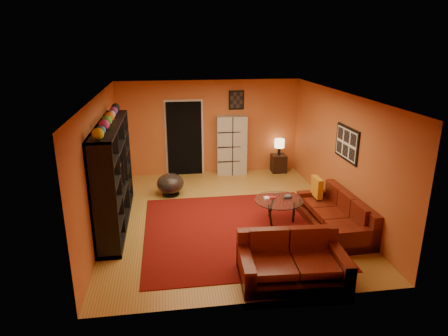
{
  "coord_description": "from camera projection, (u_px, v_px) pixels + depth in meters",
  "views": [
    {
      "loc": [
        -1.18,
        -7.79,
        3.66
      ],
      "look_at": [
        -0.02,
        0.1,
        1.06
      ],
      "focal_mm": 32.0,
      "sensor_mm": 36.0,
      "label": 1
    }
  ],
  "objects": [
    {
      "name": "throw_pillow",
      "position": [
        317.0,
        187.0,
        8.52
      ],
      "size": [
        0.12,
        0.42,
        0.42
      ],
      "primitive_type": "cube",
      "color": "orange",
      "rests_on": "sofa"
    },
    {
      "name": "loveseat",
      "position": [
        291.0,
        260.0,
        6.37
      ],
      "size": [
        1.73,
        1.1,
        0.85
      ],
      "rotation": [
        0.0,
        0.0,
        1.51
      ],
      "color": "#4A1109",
      "rests_on": "rug"
    },
    {
      "name": "wall_left",
      "position": [
        101.0,
        164.0,
        7.88
      ],
      "size": [
        0.0,
        6.0,
        6.0
      ],
      "primitive_type": "plane",
      "rotation": [
        1.57,
        0.0,
        1.57
      ],
      "color": "#B85828",
      "rests_on": "floor"
    },
    {
      "name": "tv",
      "position": [
        116.0,
        178.0,
        7.94
      ],
      "size": [
        0.98,
        0.13,
        0.57
      ],
      "primitive_type": "imported",
      "rotation": [
        0.0,
        0.0,
        1.57
      ],
      "color": "black",
      "rests_on": "entertainment_unit"
    },
    {
      "name": "side_table",
      "position": [
        279.0,
        163.0,
        11.41
      ],
      "size": [
        0.4,
        0.4,
        0.5
      ],
      "primitive_type": "cube",
      "rotation": [
        0.0,
        0.0,
        -0.01
      ],
      "color": "black",
      "rests_on": "floor"
    },
    {
      "name": "bowl_chair",
      "position": [
        170.0,
        184.0,
        9.69
      ],
      "size": [
        0.66,
        0.66,
        0.54
      ],
      "color": "black",
      "rests_on": "floor"
    },
    {
      "name": "sofa",
      "position": [
        338.0,
        216.0,
        7.96
      ],
      "size": [
        0.9,
        2.08,
        0.85
      ],
      "rotation": [
        0.0,
        0.0,
        0.03
      ],
      "color": "#4A1109",
      "rests_on": "rug"
    },
    {
      "name": "entertainment_unit",
      "position": [
        113.0,
        175.0,
        7.99
      ],
      "size": [
        0.45,
        3.0,
        2.1
      ],
      "primitive_type": "cube",
      "color": "black",
      "rests_on": "floor"
    },
    {
      "name": "rug",
      "position": [
        236.0,
        230.0,
        7.98
      ],
      "size": [
        3.6,
        3.6,
        0.01
      ],
      "primitive_type": "cube",
      "color": "#530B09",
      "rests_on": "floor"
    },
    {
      "name": "ceiling",
      "position": [
        226.0,
        95.0,
        7.82
      ],
      "size": [
        6.0,
        6.0,
        0.0
      ],
      "primitive_type": "plane",
      "rotation": [
        3.14,
        0.0,
        0.0
      ],
      "color": "white",
      "rests_on": "wall_back"
    },
    {
      "name": "wall_front",
      "position": [
        259.0,
        221.0,
        5.4
      ],
      "size": [
        6.0,
        0.0,
        6.0
      ],
      "primitive_type": "plane",
      "rotation": [
        -1.57,
        0.0,
        0.0
      ],
      "color": "#B85828",
      "rests_on": "floor"
    },
    {
      "name": "floor",
      "position": [
        225.0,
        216.0,
        8.63
      ],
      "size": [
        6.0,
        6.0,
        0.0
      ],
      "primitive_type": "plane",
      "color": "olive",
      "rests_on": "ground"
    },
    {
      "name": "wall_art_back",
      "position": [
        236.0,
        100.0,
        10.9
      ],
      "size": [
        0.42,
        0.03,
        0.52
      ],
      "primitive_type": "cube",
      "color": "black",
      "rests_on": "wall_back"
    },
    {
      "name": "doorway",
      "position": [
        184.0,
        139.0,
        11.0
      ],
      "size": [
        0.95,
        0.1,
        2.04
      ],
      "primitive_type": "cube",
      "color": "black",
      "rests_on": "floor"
    },
    {
      "name": "storage_cabinet",
      "position": [
        232.0,
        145.0,
        11.09
      ],
      "size": [
        0.84,
        0.4,
        1.65
      ],
      "primitive_type": "cube",
      "rotation": [
        0.0,
        0.0,
        -0.05
      ],
      "color": "#B2ACA4",
      "rests_on": "floor"
    },
    {
      "name": "coffee_table",
      "position": [
        279.0,
        202.0,
        8.18
      ],
      "size": [
        1.0,
        1.0,
        0.5
      ],
      "rotation": [
        0.0,
        0.0,
        -0.31
      ],
      "color": "silver",
      "rests_on": "floor"
    },
    {
      "name": "wall_right",
      "position": [
        340.0,
        153.0,
        8.57
      ],
      "size": [
        0.0,
        6.0,
        6.0
      ],
      "primitive_type": "plane",
      "rotation": [
        1.57,
        0.0,
        -1.57
      ],
      "color": "#B85828",
      "rests_on": "floor"
    },
    {
      "name": "table_lamp",
      "position": [
        279.0,
        144.0,
        11.23
      ],
      "size": [
        0.28,
        0.28,
        0.46
      ],
      "color": "black",
      "rests_on": "side_table"
    },
    {
      "name": "wall_art_right",
      "position": [
        347.0,
        143.0,
        8.19
      ],
      "size": [
        0.03,
        1.0,
        0.7
      ],
      "primitive_type": "cube",
      "color": "black",
      "rests_on": "wall_right"
    },
    {
      "name": "wall_back",
      "position": [
        209.0,
        128.0,
        11.05
      ],
      "size": [
        6.0,
        0.0,
        6.0
      ],
      "primitive_type": "plane",
      "rotation": [
        1.57,
        0.0,
        0.0
      ],
      "color": "#B85828",
      "rests_on": "floor"
    }
  ]
}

